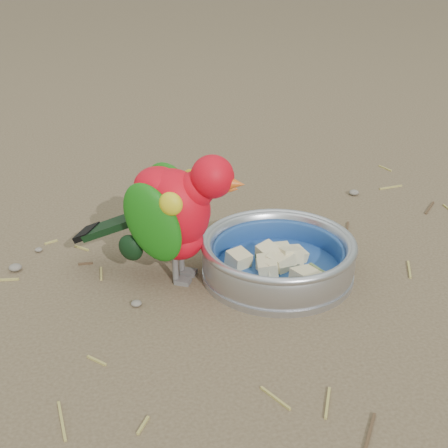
{
  "coord_description": "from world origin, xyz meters",
  "views": [
    {
      "loc": [
        -0.2,
        -0.78,
        0.49
      ],
      "look_at": [
        -0.02,
        0.05,
        0.08
      ],
      "focal_mm": 50.0,
      "sensor_mm": 36.0,
      "label": 1
    }
  ],
  "objects": [
    {
      "name": "ground_debris",
      "position": [
        -0.01,
        0.04,
        0.0
      ],
      "size": [
        0.9,
        0.8,
        0.01
      ],
      "primitive_type": null,
      "color": "#A19348",
      "rests_on": "ground"
    },
    {
      "name": "food_bowl",
      "position": [
        0.06,
        0.01,
        0.01
      ],
      "size": [
        0.23,
        0.23,
        0.02
      ],
      "primitive_type": "cylinder",
      "color": "#B2B2BA",
      "rests_on": "ground"
    },
    {
      "name": "lory_parrot",
      "position": [
        -0.1,
        0.04,
        0.1
      ],
      "size": [
        0.27,
        0.21,
        0.19
      ],
      "primitive_type": null,
      "rotation": [
        0.0,
        0.0,
        -2.06
      ],
      "color": "red",
      "rests_on": "ground"
    },
    {
      "name": "bowl_wall",
      "position": [
        0.06,
        0.01,
        0.04
      ],
      "size": [
        0.23,
        0.23,
        0.04
      ],
      "primitive_type": null,
      "color": "#B2B2BA",
      "rests_on": "food_bowl"
    },
    {
      "name": "ground",
      "position": [
        0.0,
        0.0,
        0.0
      ],
      "size": [
        60.0,
        60.0,
        0.0
      ],
      "primitive_type": "plane",
      "color": "brown"
    },
    {
      "name": "fruit_wedges",
      "position": [
        0.06,
        0.01,
        0.03
      ],
      "size": [
        0.14,
        0.14,
        0.03
      ],
      "primitive_type": null,
      "color": "beige",
      "rests_on": "food_bowl"
    }
  ]
}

